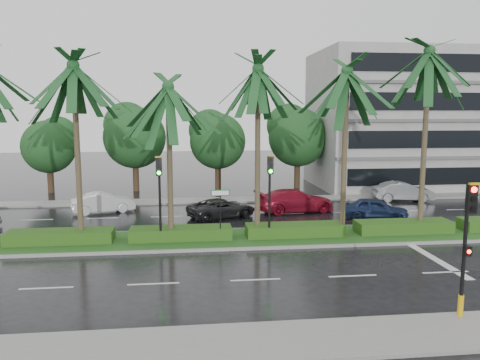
{
  "coord_description": "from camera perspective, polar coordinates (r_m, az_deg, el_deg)",
  "views": [
    {
      "loc": [
        -2.6,
        -22.64,
        6.55
      ],
      "look_at": [
        0.12,
        1.5,
        3.09
      ],
      "focal_mm": 35.0,
      "sensor_mm": 36.0,
      "label": 1
    }
  ],
  "objects": [
    {
      "name": "hedge",
      "position": [
        24.55,
        -0.14,
        -6.28
      ],
      "size": [
        35.2,
        1.4,
        0.6
      ],
      "color": "#224714",
      "rests_on": "median"
    },
    {
      "name": "street_sign",
      "position": [
        23.59,
        -2.42,
        -2.71
      ],
      "size": [
        0.95,
        0.09,
        2.6
      ],
      "color": "black",
      "rests_on": "median"
    },
    {
      "name": "lane_markings",
      "position": [
        23.83,
        7.59,
        -7.9
      ],
      "size": [
        34.0,
        13.06,
        0.01
      ],
      "color": "silver",
      "rests_on": "ground"
    },
    {
      "name": "signal_median_left",
      "position": [
        23.25,
        -9.8,
        -0.8
      ],
      "size": [
        0.34,
        0.42,
        4.36
      ],
      "color": "black",
      "rests_on": "median"
    },
    {
      "name": "palm_row",
      "position": [
        23.75,
        -3.21,
        12.04
      ],
      "size": [
        26.3,
        4.2,
        10.44
      ],
      "color": "#473829",
      "rests_on": "median"
    },
    {
      "name": "car_grey",
      "position": [
        37.3,
        19.24,
        -1.33
      ],
      "size": [
        2.08,
        4.57,
        1.45
      ],
      "primitive_type": "imported",
      "rotation": [
        0.0,
        0.0,
        1.44
      ],
      "color": "slate",
      "rests_on": "ground"
    },
    {
      "name": "signal_near",
      "position": [
        16.31,
        25.89,
        -7.09
      ],
      "size": [
        0.34,
        0.45,
        4.36
      ],
      "color": "black",
      "rests_on": "near_sidewalk"
    },
    {
      "name": "near_sidewalk",
      "position": [
        14.27,
        5.08,
        -18.98
      ],
      "size": [
        40.0,
        2.4,
        0.12
      ],
      "primitive_type": "cube",
      "color": "gray",
      "rests_on": "ground"
    },
    {
      "name": "car_darkgrey",
      "position": [
        29.67,
        -2.24,
        -3.45
      ],
      "size": [
        3.6,
        4.82,
        1.22
      ],
      "primitive_type": "imported",
      "rotation": [
        0.0,
        0.0,
        1.98
      ],
      "color": "black",
      "rests_on": "ground"
    },
    {
      "name": "car_blue",
      "position": [
        30.39,
        16.18,
        -3.37
      ],
      "size": [
        2.93,
        4.25,
        1.34
      ],
      "primitive_type": "imported",
      "rotation": [
        0.0,
        0.0,
        1.19
      ],
      "color": "#19274C",
      "rests_on": "ground"
    },
    {
      "name": "signal_median_right",
      "position": [
        23.57,
        3.67,
        -0.58
      ],
      "size": [
        0.34,
        0.42,
        4.36
      ],
      "color": "black",
      "rests_on": "median"
    },
    {
      "name": "building",
      "position": [
        45.12,
        19.47,
        6.95
      ],
      "size": [
        16.0,
        10.0,
        12.0
      ],
      "primitive_type": "cube",
      "color": "gray",
      "rests_on": "ground"
    },
    {
      "name": "car_red",
      "position": [
        31.58,
        6.69,
        -2.5
      ],
      "size": [
        2.95,
        5.55,
        1.53
      ],
      "primitive_type": "imported",
      "rotation": [
        0.0,
        0.0,
        1.73
      ],
      "color": "maroon",
      "rests_on": "ground"
    },
    {
      "name": "median",
      "position": [
        24.65,
        -0.14,
        -7.11
      ],
      "size": [
        36.0,
        4.0,
        0.15
      ],
      "color": "gray",
      "rests_on": "ground"
    },
    {
      "name": "bg_trees",
      "position": [
        40.52,
        -0.01,
        5.59
      ],
      "size": [
        32.99,
        5.61,
        8.1
      ],
      "color": "#362A18",
      "rests_on": "ground"
    },
    {
      "name": "far_sidewalk",
      "position": [
        35.34,
        -2.1,
        -2.48
      ],
      "size": [
        40.0,
        2.0,
        0.12
      ],
      "primitive_type": "cube",
      "color": "gray",
      "rests_on": "ground"
    },
    {
      "name": "ground",
      "position": [
        23.71,
        0.13,
        -7.93
      ],
      "size": [
        120.0,
        120.0,
        0.0
      ],
      "primitive_type": "plane",
      "color": "black",
      "rests_on": "ground"
    },
    {
      "name": "car_white",
      "position": [
        32.49,
        -16.34,
        -2.65
      ],
      "size": [
        2.56,
        4.29,
        1.34
      ],
      "primitive_type": "imported",
      "rotation": [
        0.0,
        0.0,
        1.87
      ],
      "color": "silver",
      "rests_on": "ground"
    }
  ]
}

